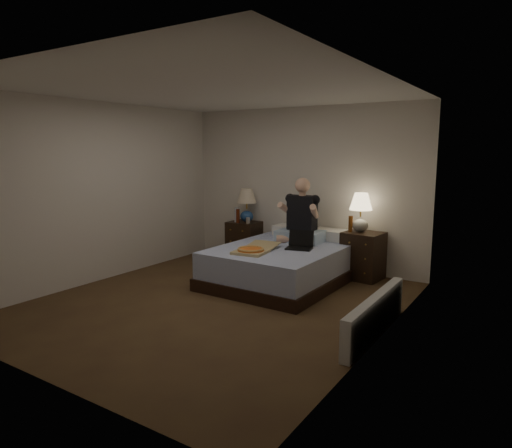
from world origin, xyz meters
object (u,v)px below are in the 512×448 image
Objects in this scene: beer_bottle_right at (351,224)px; nightstand_right at (363,256)px; laptop at (299,240)px; pizza_box at (251,250)px; person at (301,210)px; radiator at (375,315)px; soda_can at (248,220)px; water_bottle at (236,215)px; lamp_left at (247,205)px; lamp_right at (361,213)px; bed at (283,264)px; nightstand_left at (245,241)px; beer_bottle_left at (238,216)px.

nightstand_right is at bearing 18.33° from beer_bottle_right.
pizza_box is at bearing -139.82° from laptop.
person reaches higher than radiator.
laptop reaches higher than soda_can.
lamp_left is at bearing 41.49° from water_bottle.
laptop is at bearing -31.12° from lamp_left.
bed is at bearing -136.50° from lamp_right.
nightstand_left is 0.47m from water_bottle.
beer_bottle_right is 0.14× the size of radiator.
lamp_left is (0.05, 0.00, 0.61)m from nightstand_left.
pizza_box is (-0.84, -1.32, -0.24)m from beer_bottle_right.
lamp_right is 1.04m from laptop.
nightstand_left is (-1.20, 0.81, 0.07)m from bed.
radiator is at bearing -33.59° from soda_can.
nightstand_right is (2.09, -0.05, 0.01)m from nightstand_left.
person is (-0.66, -0.28, 0.19)m from beer_bottle_right.
bed is at bearing -28.54° from water_bottle.
nightstand_left is 0.47m from beer_bottle_left.
person is (1.10, -0.27, 0.28)m from soda_can.
water_bottle reaches higher than nightstand_left.
pizza_box reaches higher than bed.
nightstand_left is 3.49m from radiator.
laptop is (0.27, -0.05, 0.38)m from bed.
beer_bottle_left is 0.14× the size of radiator.
lamp_left reaches higher than bed.
water_bottle is 0.25m from soda_can.
radiator is (2.75, -1.82, -0.50)m from soda_can.
bed is 1.57m from lamp_left.
nightstand_right is 1.99× the size of laptop.
beer_bottle_right is (1.91, -0.11, 0.47)m from nightstand_left.
bed is at bearing -33.35° from soda_can.
lamp_right is 0.60× the size of person.
nightstand_right is at bearing 39.93° from laptop.
nightstand_left is 1.16× the size of lamp_left.
pizza_box is (-1.02, -1.38, 0.21)m from nightstand_right.
pizza_box is (1.08, -1.26, -0.21)m from beer_bottle_left.
person is at bearing -9.94° from beer_bottle_left.
water_bottle reaches higher than radiator.
lamp_left reaches higher than water_bottle.
pizza_box is at bearing -48.81° from water_bottle.
beer_bottle_right is 2.17m from radiator.
bed is 1.33m from lamp_right.
lamp_left is 0.74× the size of pizza_box.
nightstand_left is at bearing 119.78° from pizza_box.
nightstand_right is 2.71× the size of water_bottle.
person is at bearing 102.05° from laptop.
laptop is (1.50, -0.70, -0.13)m from beer_bottle_left.
nightstand_right is at bearing 20.21° from person.
lamp_left is 0.23m from water_bottle.
water_bottle is at bearing 148.43° from radiator.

